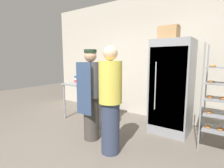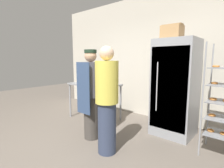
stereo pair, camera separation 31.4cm
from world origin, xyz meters
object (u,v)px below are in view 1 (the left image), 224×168
refrigerator (172,87)px  blender_pitcher (85,78)px  donut_box (104,84)px  person_customer (110,100)px  binder_stack (81,79)px  person_baker (91,94)px  cardboard_storage_box (169,33)px  baking_rack (223,100)px

refrigerator → blender_pitcher: (-2.00, -0.37, 0.10)m
donut_box → person_customer: 1.28m
blender_pitcher → binder_stack: (-0.28, 0.14, -0.06)m
binder_stack → donut_box: bearing=-12.1°
donut_box → blender_pitcher: (-0.62, 0.06, 0.09)m
blender_pitcher → person_baker: person_baker is taller
blender_pitcher → person_baker: bearing=-41.7°
donut_box → cardboard_storage_box: bearing=14.7°
binder_stack → refrigerator: bearing=5.7°
blender_pitcher → binder_stack: 0.31m
blender_pitcher → cardboard_storage_box: 2.16m
refrigerator → binder_stack: (-2.27, -0.23, 0.04)m
binder_stack → cardboard_storage_box: bearing=3.9°
donut_box → person_baker: size_ratio=0.16×
baking_rack → blender_pitcher: (-2.88, -0.08, 0.18)m
refrigerator → person_customer: 1.46m
donut_box → refrigerator: bearing=17.0°
baking_rack → person_baker: baking_rack is taller
refrigerator → cardboard_storage_box: bearing=-134.7°
baking_rack → person_customer: baking_rack is taller
binder_stack → person_customer: bearing=-33.0°
donut_box → person_customer: person_customer is taller
baking_rack → cardboard_storage_box: 1.49m
cardboard_storage_box → person_baker: (-1.00, -1.10, -1.11)m
baking_rack → refrigerator: bearing=161.8°
donut_box → binder_stack: size_ratio=0.96×
binder_stack → person_customer: (1.76, -1.14, -0.11)m
baking_rack → cardboard_storage_box: (-0.96, 0.21, 1.13)m
blender_pitcher → baking_rack: bearing=1.5°
baking_rack → person_baker: 2.15m
cardboard_storage_box → person_customer: bearing=-108.8°
binder_stack → person_customer: person_customer is taller
baking_rack → blender_pitcher: size_ratio=5.58×
refrigerator → blender_pitcher: bearing=-169.6°
refrigerator → binder_stack: 2.28m
baking_rack → person_baker: size_ratio=1.05×
cardboard_storage_box → refrigerator: bearing=45.3°
blender_pitcher → person_customer: person_customer is taller
binder_stack → blender_pitcher: bearing=-26.2°
refrigerator → donut_box: (-1.38, -0.42, 0.01)m
blender_pitcher → cardboard_storage_box: cardboard_storage_box is taller
blender_pitcher → donut_box: bearing=-5.1°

